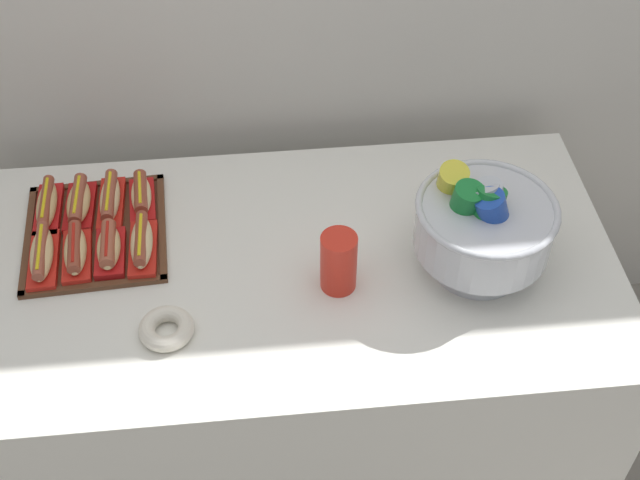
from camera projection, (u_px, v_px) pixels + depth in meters
ground_plane at (297, 440)px, 2.51m from camera, size 10.00×10.00×0.00m
buffet_table at (294, 358)px, 2.22m from camera, size 1.52×0.81×0.78m
serving_tray at (96, 233)px, 2.01m from camera, size 0.35×0.38×0.01m
hot_dog_0 at (42, 255)px, 1.92m from camera, size 0.07×0.18×0.06m
hot_dog_1 at (76, 251)px, 1.93m from camera, size 0.08×0.17×0.06m
hot_dog_2 at (109, 248)px, 1.94m from camera, size 0.07×0.15×0.06m
hot_dog_3 at (142, 244)px, 1.94m from camera, size 0.06×0.18×0.06m
hot_dog_4 at (47, 206)px, 2.04m from camera, size 0.06×0.18×0.06m
hot_dog_5 at (79, 203)px, 2.04m from camera, size 0.07×0.17×0.06m
hot_dog_6 at (110, 200)px, 2.05m from camera, size 0.06×0.18×0.06m
hot_dog_7 at (141, 196)px, 2.06m from camera, size 0.07×0.16×0.06m
punch_bowl at (483, 223)px, 1.85m from camera, size 0.31×0.31×0.25m
cup_stack at (339, 262)px, 1.85m from camera, size 0.08×0.08×0.15m
donut at (166, 329)px, 1.80m from camera, size 0.12×0.12×0.04m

